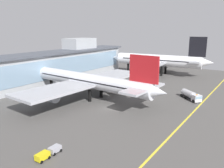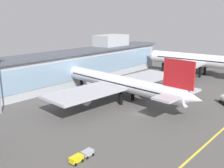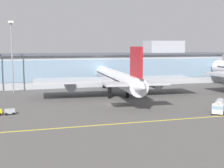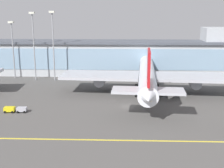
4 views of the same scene
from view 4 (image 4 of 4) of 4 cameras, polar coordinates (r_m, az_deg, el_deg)
ground_plane at (r=81.00m, az=3.14°, el=-4.24°), size 180.00×180.00×0.00m
taxiway_centreline_stripe at (r=60.42m, az=3.47°, el=-10.59°), size 144.00×0.50×0.01m
terminal_building at (r=121.09m, az=3.67°, el=5.17°), size 129.56×14.00×18.63m
airliner_near_right at (r=91.98m, az=6.62°, el=1.65°), size 52.92×59.35×16.27m
service_truck_far at (r=79.78m, az=-17.81°, el=-4.57°), size 5.65×1.87×1.40m
apron_light_mast_west at (r=119.27m, az=-18.28°, el=7.78°), size 1.80×1.80×21.29m
apron_light_mast_centre at (r=110.84m, az=-11.09°, el=8.87°), size 1.80×1.80×24.94m
apron_light_mast_east at (r=113.12m, az=-14.62°, el=8.68°), size 1.80×1.80×24.60m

